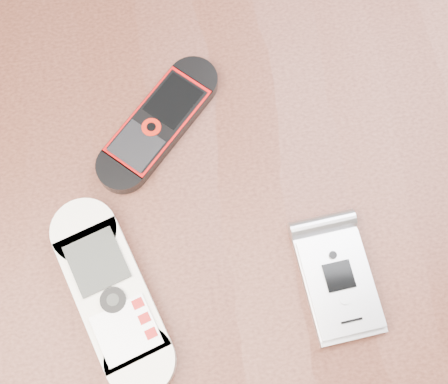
{
  "coord_description": "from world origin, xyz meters",
  "views": [
    {
      "loc": [
        -0.02,
        -0.16,
        1.26
      ],
      "look_at": [
        0.01,
        0.0,
        0.76
      ],
      "focal_mm": 50.0,
      "sensor_mm": 36.0,
      "label": 1
    }
  ],
  "objects_px": {
    "table": "(219,228)",
    "nokia_black_red": "(159,123)",
    "motorola_razr": "(338,281)",
    "nokia_white": "(112,294)"
  },
  "relations": [
    {
      "from": "table",
      "to": "nokia_white",
      "type": "bearing_deg",
      "value": -142.91
    },
    {
      "from": "table",
      "to": "motorola_razr",
      "type": "xyz_separation_m",
      "value": [
        0.09,
        -0.09,
        0.11
      ]
    },
    {
      "from": "table",
      "to": "nokia_white",
      "type": "height_order",
      "value": "nokia_white"
    },
    {
      "from": "nokia_white",
      "to": "motorola_razr",
      "type": "xyz_separation_m",
      "value": [
        0.18,
        -0.01,
        -0.0
      ]
    },
    {
      "from": "table",
      "to": "nokia_black_red",
      "type": "distance_m",
      "value": 0.14
    },
    {
      "from": "table",
      "to": "motorola_razr",
      "type": "distance_m",
      "value": 0.17
    },
    {
      "from": "table",
      "to": "nokia_black_red",
      "type": "xyz_separation_m",
      "value": [
        -0.04,
        0.07,
        0.11
      ]
    },
    {
      "from": "nokia_black_red",
      "to": "nokia_white",
      "type": "bearing_deg",
      "value": -66.35
    },
    {
      "from": "nokia_black_red",
      "to": "motorola_razr",
      "type": "distance_m",
      "value": 0.21
    },
    {
      "from": "table",
      "to": "nokia_black_red",
      "type": "height_order",
      "value": "nokia_black_red"
    }
  ]
}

